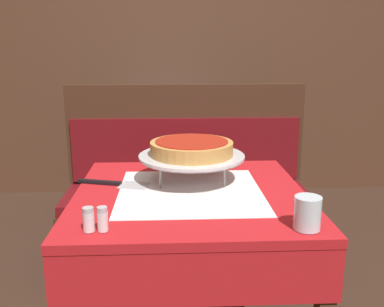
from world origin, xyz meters
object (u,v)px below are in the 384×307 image
(condiment_caddy, at_px, (161,111))
(dining_table_front, at_px, (190,220))
(deep_dish_pizza, at_px, (192,148))
(salt_shaker, at_px, (88,220))
(water_glass_near, at_px, (307,213))
(pepper_shaker, at_px, (103,219))
(pizza_server, at_px, (116,184))
(booth_bench, at_px, (187,213))
(dining_table_rear, at_px, (164,134))
(pizza_pan_stand, at_px, (192,157))

(condiment_caddy, bearing_deg, dining_table_front, -85.08)
(deep_dish_pizza, height_order, salt_shaker, deep_dish_pizza)
(water_glass_near, bearing_deg, pepper_shaker, 178.69)
(salt_shaker, bearing_deg, dining_table_front, 47.49)
(deep_dish_pizza, xyz_separation_m, condiment_caddy, (-0.16, 1.58, -0.10))
(water_glass_near, bearing_deg, pizza_server, 144.33)
(booth_bench, xyz_separation_m, pepper_shaker, (-0.28, -1.13, 0.45))
(booth_bench, height_order, salt_shaker, booth_bench)
(deep_dish_pizza, bearing_deg, dining_table_rear, 94.94)
(dining_table_rear, height_order, water_glass_near, water_glass_near)
(water_glass_near, distance_m, salt_shaker, 0.62)
(dining_table_rear, relative_size, deep_dish_pizza, 2.29)
(pizza_server, relative_size, pepper_shaker, 3.92)
(pizza_pan_stand, height_order, pizza_server, pizza_pan_stand)
(booth_bench, bearing_deg, salt_shaker, -105.80)
(dining_table_rear, relative_size, pizza_pan_stand, 1.78)
(dining_table_rear, height_order, pizza_pan_stand, pizza_pan_stand)
(dining_table_front, distance_m, pizza_pan_stand, 0.24)
(dining_table_front, bearing_deg, water_glass_near, -46.98)
(pepper_shaker, bearing_deg, condiment_caddy, 86.65)
(pepper_shaker, bearing_deg, pizza_server, 92.26)
(deep_dish_pizza, height_order, pepper_shaker, deep_dish_pizza)
(pizza_server, bearing_deg, salt_shaker, -93.15)
(pizza_server, bearing_deg, dining_table_rear, 84.26)
(pepper_shaker, distance_m, condiment_caddy, 2.03)
(deep_dish_pizza, bearing_deg, pizza_pan_stand, 0.00)
(dining_table_rear, distance_m, condiment_caddy, 0.17)
(pizza_server, bearing_deg, deep_dish_pizza, 5.05)
(dining_table_rear, height_order, deep_dish_pizza, deep_dish_pizza)
(pizza_pan_stand, distance_m, water_glass_near, 0.56)
(pizza_pan_stand, height_order, water_glass_near, pizza_pan_stand)
(dining_table_rear, bearing_deg, condiment_caddy, 121.94)
(dining_table_front, height_order, deep_dish_pizza, deep_dish_pizza)
(dining_table_rear, xyz_separation_m, pizza_server, (-0.16, -1.57, 0.13))
(pizza_pan_stand, distance_m, salt_shaker, 0.55)
(dining_table_rear, bearing_deg, booth_bench, -80.68)
(salt_shaker, bearing_deg, condiment_caddy, 85.54)
(water_glass_near, distance_m, pepper_shaker, 0.59)
(dining_table_front, bearing_deg, booth_bench, 88.77)
(dining_table_rear, height_order, condiment_caddy, condiment_caddy)
(dining_table_rear, relative_size, salt_shaker, 10.13)
(dining_table_rear, distance_m, salt_shaker, 2.00)
(pizza_pan_stand, bearing_deg, water_glass_near, -55.83)
(booth_bench, distance_m, pepper_shaker, 1.25)
(salt_shaker, xyz_separation_m, pepper_shaker, (0.04, 0.00, 0.00))
(booth_bench, relative_size, salt_shaker, 19.03)
(deep_dish_pizza, bearing_deg, pizza_server, -174.95)
(deep_dish_pizza, bearing_deg, pepper_shaker, -121.71)
(dining_table_rear, height_order, pizza_server, pizza_server)
(deep_dish_pizza, relative_size, pizza_server, 1.12)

